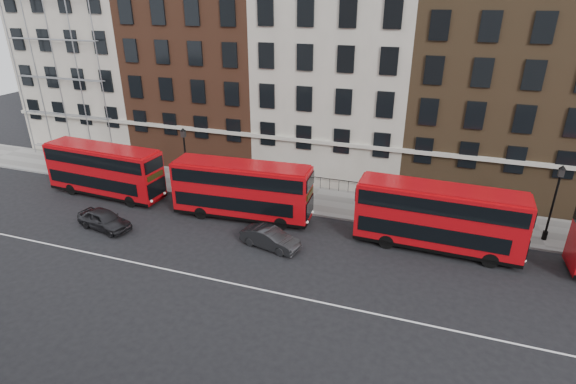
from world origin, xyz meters
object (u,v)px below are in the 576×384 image
(bus_b, at_px, (241,189))
(car_rear, at_px, (104,219))
(bus_a, at_px, (104,169))
(car_front, at_px, (270,238))
(bus_c, at_px, (438,216))

(bus_b, xyz_separation_m, car_rear, (-8.50, -4.83, -1.58))
(bus_a, bearing_deg, bus_b, 3.39)
(bus_a, relative_size, car_rear, 2.44)
(bus_b, bearing_deg, car_front, -47.39)
(car_rear, xyz_separation_m, car_front, (12.03, 1.44, -0.05))
(bus_b, distance_m, car_rear, 9.90)
(bus_a, height_order, bus_c, bus_c)
(bus_a, distance_m, car_front, 16.17)
(bus_a, height_order, car_rear, bus_a)
(bus_b, bearing_deg, bus_a, 176.40)
(bus_c, relative_size, car_front, 2.60)
(bus_c, xyz_separation_m, car_rear, (-22.21, -4.83, -1.62))
(bus_a, relative_size, car_front, 2.54)
(bus_a, xyz_separation_m, bus_c, (25.91, -0.00, 0.06))
(car_rear, distance_m, car_front, 12.11)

